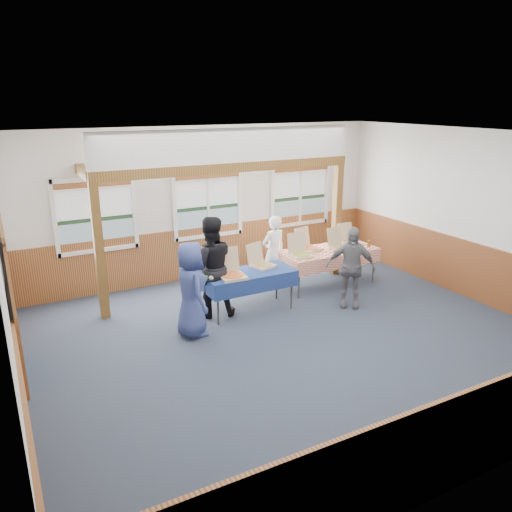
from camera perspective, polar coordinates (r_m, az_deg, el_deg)
The scene contains 31 objects.
floor at distance 8.19m, azimuth 4.32°, elevation -9.44°, with size 8.00×8.00×0.00m, color #262B3D.
ceiling at distance 7.32m, azimuth 4.90°, elevation 13.49°, with size 8.00×8.00×0.00m, color white.
wall_back at distance 10.63m, azimuth -5.61°, elevation 6.02°, with size 8.00×8.00×0.00m, color silver.
wall_front at distance 5.20m, azimuth 25.94°, elevation -8.30°, with size 8.00×8.00×0.00m, color silver.
wall_left at distance 6.49m, azimuth -26.82°, elevation -3.40°, with size 8.00×8.00×0.00m, color silver.
wall_right at distance 10.27m, azimuth 23.85°, elevation 4.18°, with size 8.00×8.00×0.00m, color silver.
wainscot_back at distance 10.87m, azimuth -5.40°, elevation 0.56°, with size 7.98×0.05×1.10m, color brown.
wainscot_front at distance 5.72m, azimuth 24.27°, elevation -17.77°, with size 7.98×0.05×1.10m, color brown.
wainscot_left at distance 6.91m, azimuth -25.40°, elevation -11.54°, with size 0.05×6.98×1.10m, color brown.
wainscot_right at distance 10.51m, azimuth 23.07°, elevation -1.40°, with size 0.05×6.98×1.10m, color brown.
cased_opening at distance 7.53m, azimuth -26.21°, elevation -5.06°, with size 0.06×1.30×2.10m, color #333333.
window_left at distance 9.95m, azimuth -17.89°, elevation 4.92°, with size 1.56×0.10×1.46m.
window_mid at distance 10.58m, azimuth -5.54°, elevation 6.40°, with size 1.56×0.10×1.46m.
window_right at distance 11.63m, azimuth 5.06°, elevation 7.43°, with size 1.56×0.10×1.46m.
post_left at distance 8.92m, azimuth -17.47°, elevation 0.38°, with size 0.15×0.15×2.40m, color brown.
post_right at distance 10.92m, azimuth 9.18°, elevation 4.03°, with size 0.15×0.15×2.40m, color brown.
cross_beam at distance 9.40m, azimuth -2.92°, elevation 10.07°, with size 5.15×0.18×0.18m, color brown.
table_left at distance 8.93m, azimuth -0.80°, elevation -2.20°, with size 1.65×0.73×0.76m.
table_right at distance 10.33m, azimuth 8.26°, elevation 0.45°, with size 2.21×1.52×0.76m.
pizza_box_a at distance 8.63m, azimuth -2.83°, elevation -2.00°, with size 0.47×0.56×0.47m.
pizza_box_b at distance 9.17m, azimuth 0.62°, elevation -0.82°, with size 0.47×0.53×0.40m.
pizza_box_c at distance 9.81m, azimuth 5.10°, elevation 0.35°, with size 0.44×0.52×0.42m.
pizza_box_d at distance 10.24m, azimuth 6.03°, elevation 1.08°, with size 0.48×0.55×0.43m.
pizza_box_e at distance 10.37m, azimuth 9.63°, elevation 1.13°, with size 0.45×0.52×0.42m.
pizza_box_f at distance 10.78m, azimuth 10.64°, elevation 1.71°, with size 0.39×0.47×0.41m.
veggie_tray at distance 8.60m, azimuth -5.26°, elevation -2.39°, with size 0.38×0.38×0.09m.
drink_glass at distance 10.62m, azimuth 12.80°, elevation 1.38°, with size 0.07×0.07×0.15m, color brown.
woman_white at distance 10.06m, azimuth 2.01°, elevation 0.43°, with size 0.55×0.36×1.50m, color white.
woman_black at distance 8.75m, azimuth -5.25°, elevation -1.25°, with size 0.88×0.68×1.80m, color black.
man_blue at distance 8.07m, azimuth -7.44°, elevation -3.82°, with size 0.77×0.50×1.58m, color navy.
person_grey at distance 9.29m, azimuth 10.76°, elevation -1.26°, with size 0.89×0.37×1.52m, color slate.
Camera 1 is at (-3.95, -6.14, 3.71)m, focal length 35.00 mm.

